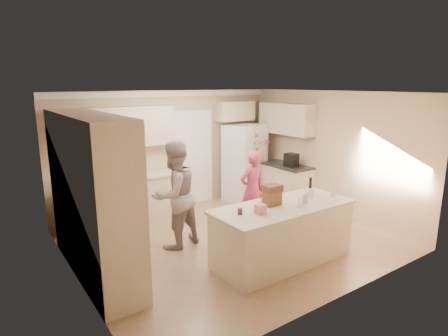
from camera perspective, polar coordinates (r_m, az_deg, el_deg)
floor at (r=6.83m, az=1.01°, el=-11.02°), size 5.20×4.60×0.02m
ceiling at (r=6.24m, az=1.11°, el=11.54°), size 5.20×4.60×0.02m
wall_back at (r=8.35m, az=-8.29°, el=2.70°), size 5.20×0.02×2.60m
wall_front at (r=4.80m, az=17.52°, el=-5.37°), size 5.20×0.02×2.60m
wall_left at (r=5.36m, az=-22.21°, el=-3.85°), size 0.02×4.60×2.60m
wall_right at (r=8.19m, az=16.03°, el=2.13°), size 0.02×4.60×2.60m
crown_back at (r=8.18m, az=-8.41°, el=11.16°), size 5.20×0.08×0.12m
pantry_bank at (r=5.65m, az=-19.51°, el=-4.12°), size 0.60×2.60×2.35m
back_base_cab at (r=7.84m, az=-14.60°, el=-4.74°), size 2.20×0.60×0.88m
back_countertop at (r=7.70m, az=-14.77°, el=-1.49°), size 2.24×0.63×0.04m
back_upper_cab at (r=7.65m, az=-15.55°, el=5.99°), size 2.20×0.35×0.80m
doorway_opening at (r=8.63m, az=-4.89°, el=1.43°), size 0.90×0.06×2.10m
doorway_casing at (r=8.60m, az=-4.77°, el=1.39°), size 1.02×0.03×2.22m
wall_frame_upper at (r=8.29m, az=-8.10°, el=4.38°), size 0.15×0.02×0.20m
wall_frame_lower at (r=8.33m, az=-8.04°, el=2.54°), size 0.15×0.02×0.20m
refrigerator at (r=8.92m, az=3.18°, el=0.85°), size 1.04×0.89×1.80m
fridge_seam at (r=8.65m, az=4.62°, el=0.44°), size 0.02×0.02×1.78m
fridge_dispenser at (r=8.46m, az=3.55°, el=1.90°), size 0.22×0.03×0.35m
fridge_handle_l at (r=8.58m, az=4.45°, el=1.36°), size 0.02×0.02×0.85m
fridge_handle_r at (r=8.64m, az=4.96°, el=1.44°), size 0.02×0.02×0.85m
over_fridge_cab at (r=8.96m, az=1.66°, el=8.67°), size 0.95×0.35×0.45m
right_base_cab at (r=8.81m, az=9.37°, el=-2.54°), size 0.60×1.20×0.88m
right_countertop at (r=8.69m, az=9.43°, el=0.37°), size 0.63×1.24×0.04m
right_upper_cab at (r=8.77m, az=9.41°, el=7.43°), size 0.35×1.50×0.70m
coffee_maker at (r=8.49m, az=10.22°, el=1.22°), size 0.22×0.28×0.30m
island_base at (r=5.99m, az=8.88°, el=-10.01°), size 2.20×0.90×0.88m
island_top at (r=5.83m, az=9.04°, el=-5.84°), size 2.28×0.96×0.05m
utensil_crock at (r=6.28m, az=13.05°, el=-3.68°), size 0.13×0.13×0.15m
tissue_box at (r=5.38m, az=5.55°, el=-6.29°), size 0.13×0.13×0.14m
tissue_plume at (r=5.34m, az=5.58°, el=-5.17°), size 0.08×0.08×0.08m
dollhouse_body at (r=5.76m, az=7.32°, el=-4.60°), size 0.26×0.18×0.22m
dollhouse_roof at (r=5.72m, az=7.36°, el=-3.07°), size 0.28×0.20×0.10m
jam_jar at (r=5.35m, az=2.45°, el=-6.63°), size 0.07×0.07×0.09m
greeting_card_a at (r=5.77m, az=11.53°, el=-5.06°), size 0.12×0.06×0.16m
greeting_card_b at (r=5.91m, az=12.19°, el=-4.66°), size 0.12×0.05×0.16m
water_bottle at (r=6.37m, az=16.22°, el=-3.22°), size 0.07×0.07×0.24m
shaker_salt at (r=6.52m, az=12.94°, el=-3.34°), size 0.05×0.05×0.09m
shaker_pepper at (r=6.57m, az=13.35°, el=-3.24°), size 0.05×0.05×0.09m
teen_boy at (r=6.34m, az=-7.53°, el=-4.08°), size 1.03×0.89×1.83m
teen_girl at (r=7.19m, az=4.32°, el=-3.31°), size 0.56×0.38×1.51m
fridge_magnets at (r=8.64m, az=4.66°, el=0.43°), size 0.76×0.02×1.44m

